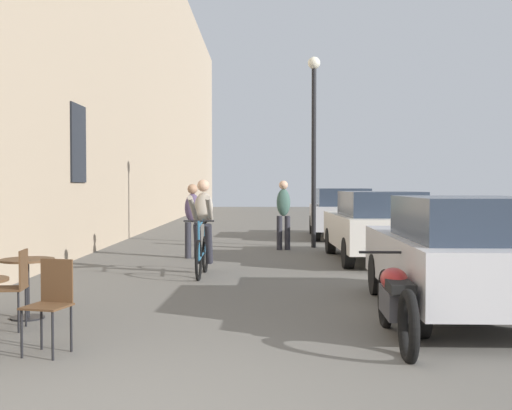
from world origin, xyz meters
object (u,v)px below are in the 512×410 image
cafe_table_mid (27,275)px  cafe_chair_near_toward_street (51,299)px  pedestrian_near (193,217)px  parked_motorcycle (396,302)px  parked_car_nearest (459,254)px  parked_car_second (376,225)px  cafe_chair_mid_toward_street (14,283)px  parked_car_third (341,212)px  pedestrian_mid (283,211)px  cyclist_on_bicycle (203,230)px  street_lamp (314,127)px

cafe_table_mid → cafe_chair_near_toward_street: bearing=-63.2°
pedestrian_near → parked_motorcycle: 8.12m
parked_car_nearest → parked_motorcycle: (-1.06, -1.35, -0.36)m
parked_car_second → cafe_chair_mid_toward_street: bearing=-128.0°
parked_car_third → pedestrian_mid: bearing=-116.6°
cafe_chair_near_toward_street → parked_car_second: parked_car_second is taller
cafe_chair_near_toward_street → cafe_table_mid: cafe_chair_near_toward_street is taller
cyclist_on_bicycle → parked_car_third: bearing=67.2°
cafe_table_mid → parked_car_nearest: 5.28m
cyclist_on_bicycle → pedestrian_mid: pedestrian_mid is taller
parked_car_third → parked_car_nearest: bearing=-89.9°
pedestrian_near → parked_car_second: (3.95, -0.45, -0.15)m
parked_motorcycle → street_lamp: bearing=90.3°
cyclist_on_bicycle → parked_car_nearest: 5.01m
street_lamp → cafe_chair_near_toward_street: bearing=-107.6°
cafe_chair_mid_toward_street → parked_car_second: (5.17, 6.63, 0.25)m
cafe_chair_near_toward_street → parked_car_second: bearing=59.8°
cyclist_on_bicycle → parked_car_third: size_ratio=0.41×
cafe_chair_near_toward_street → parked_car_nearest: size_ratio=0.21×
cafe_chair_near_toward_street → cafe_chair_mid_toward_street: same height
cafe_table_mid → street_lamp: 10.23m
cyclist_on_bicycle → pedestrian_mid: size_ratio=1.02×
cafe_table_mid → cafe_chair_mid_toward_street: 0.62m
cafe_chair_near_toward_street → cafe_chair_mid_toward_street: 1.23m
cyclist_on_bicycle → parked_motorcycle: (2.44, -4.93, -0.41)m
cafe_chair_near_toward_street → parked_motorcycle: (3.40, 0.50, -0.11)m
pedestrian_near → street_lamp: street_lamp is taller
cyclist_on_bicycle → pedestrian_near: (-0.46, 2.63, 0.11)m
cyclist_on_bicycle → parked_car_second: 4.11m
pedestrian_mid → parked_car_third: bearing=63.4°
pedestrian_near → parked_car_second: pedestrian_near is taller
cyclist_on_bicycle → parked_car_third: 8.98m
pedestrian_mid → street_lamp: (0.80, 0.63, 2.14)m
cafe_chair_near_toward_street → cafe_chair_mid_toward_street: (-0.73, 0.98, 0.00)m
cafe_table_mid → parked_car_second: size_ratio=0.17×
cafe_chair_near_toward_street → pedestrian_mid: size_ratio=0.52×
cafe_table_mid → pedestrian_near: (1.30, 6.47, 0.40)m
street_lamp → parked_car_second: bearing=-69.8°
cafe_chair_near_toward_street → pedestrian_near: pedestrian_near is taller
cafe_table_mid → cyclist_on_bicycle: (1.76, 3.84, 0.29)m
pedestrian_near → parked_car_third: (3.95, 5.65, -0.13)m
cafe_chair_near_toward_street → street_lamp: street_lamp is taller
cafe_chair_near_toward_street → pedestrian_near: 8.09m
parked_motorcycle → cafe_table_mid: bearing=165.4°
pedestrian_mid → street_lamp: size_ratio=0.35×
cafe_chair_mid_toward_street → parked_car_third: (5.17, 12.73, 0.27)m
pedestrian_mid → parked_car_second: 3.01m
street_lamp → cafe_chair_mid_toward_street: bearing=-113.0°
pedestrian_mid → cyclist_on_bicycle: bearing=-109.5°
street_lamp → parked_car_third: size_ratio=1.13×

